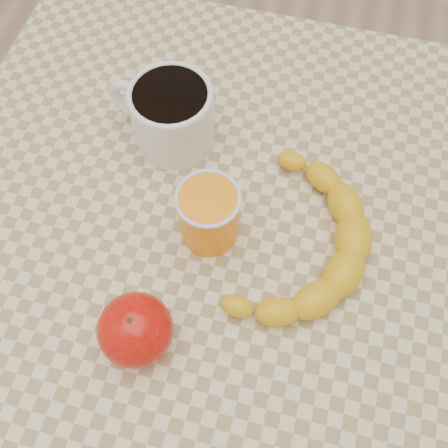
% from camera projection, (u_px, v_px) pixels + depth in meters
% --- Properties ---
extents(ground, '(3.00, 3.00, 0.00)m').
position_uv_depth(ground, '(224.00, 355.00, 1.31)').
color(ground, tan).
rests_on(ground, ground).
extents(table, '(0.80, 0.80, 0.75)m').
position_uv_depth(table, '(224.00, 257.00, 0.71)').
color(table, beige).
rests_on(table, ground).
extents(coffee_mug, '(0.16, 0.13, 0.09)m').
position_uv_depth(coffee_mug, '(171.00, 113.00, 0.65)').
color(coffee_mug, white).
rests_on(coffee_mug, table).
extents(orange_juice_glass, '(0.08, 0.08, 0.09)m').
position_uv_depth(orange_juice_glass, '(209.00, 215.00, 0.59)').
color(orange_juice_glass, orange).
rests_on(orange_juice_glass, table).
extents(apple, '(0.09, 0.09, 0.08)m').
position_uv_depth(apple, '(135.00, 330.00, 0.54)').
color(apple, '#9B0605').
rests_on(apple, table).
extents(banana, '(0.35, 0.39, 0.05)m').
position_uv_depth(banana, '(299.00, 243.00, 0.60)').
color(banana, yellow).
rests_on(banana, table).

